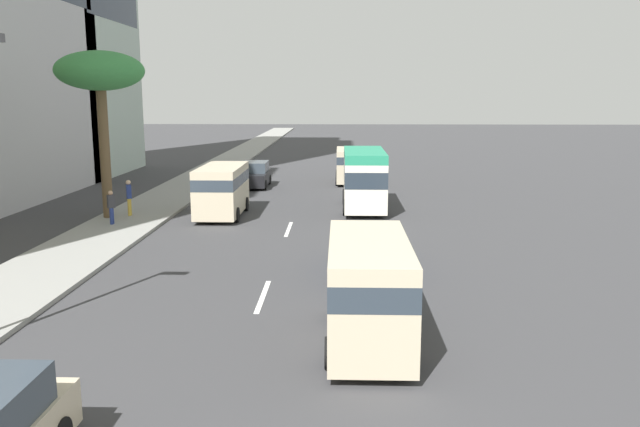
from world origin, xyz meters
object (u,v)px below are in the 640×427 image
(minibus_lead, at_px, (364,177))
(pedestrian_by_tree, at_px, (129,196))
(van_fourth, at_px, (351,163))
(car_fifth, at_px, (372,250))
(pedestrian_near_lamp, at_px, (111,206))
(car_sixth, at_px, (255,175))
(palm_tree, at_px, (100,74))
(van_third, at_px, (222,188))
(van_second, at_px, (369,285))

(minibus_lead, xyz_separation_m, pedestrian_by_tree, (-2.96, 11.72, -0.59))
(van_fourth, distance_m, car_fifth, 22.78)
(pedestrian_near_lamp, height_order, pedestrian_by_tree, pedestrian_by_tree)
(car_sixth, relative_size, palm_tree, 0.54)
(van_third, bearing_deg, car_fifth, 35.18)
(van_fourth, bearing_deg, palm_tree, 138.99)
(car_fifth, xyz_separation_m, car_sixth, (20.60, 6.82, 0.03))
(van_third, bearing_deg, van_second, 21.78)
(van_third, bearing_deg, van_fourth, 152.11)
(van_second, distance_m, pedestrian_near_lamp, 17.76)
(van_second, xyz_separation_m, pedestrian_by_tree, (15.87, 11.14, -0.34))
(van_second, relative_size, car_sixth, 1.21)
(pedestrian_near_lamp, bearing_deg, palm_tree, -103.07)
(van_second, bearing_deg, minibus_lead, -1.75)
(van_third, relative_size, car_sixth, 1.22)
(car_fifth, bearing_deg, car_sixth, 18.33)
(van_fourth, bearing_deg, pedestrian_near_lamp, 144.04)
(van_second, relative_size, car_fifth, 1.13)
(van_third, height_order, palm_tree, palm_tree)
(van_fourth, bearing_deg, car_fifth, -179.12)
(van_third, distance_m, palm_tree, 7.84)
(van_third, relative_size, car_fifth, 1.14)
(van_third, bearing_deg, palm_tree, -77.18)
(minibus_lead, distance_m, palm_tree, 14.10)
(car_fifth, xyz_separation_m, pedestrian_by_tree, (9.27, 11.57, 0.38))
(pedestrian_near_lamp, bearing_deg, pedestrian_by_tree, -131.15)
(palm_tree, bearing_deg, car_fifth, -125.24)
(car_fifth, bearing_deg, van_third, 35.18)
(van_second, bearing_deg, pedestrian_by_tree, 35.08)
(car_fifth, height_order, pedestrian_near_lamp, pedestrian_near_lamp)
(van_fourth, relative_size, car_fifth, 1.09)
(van_second, height_order, van_third, van_second)
(minibus_lead, relative_size, van_fourth, 1.26)
(car_fifth, bearing_deg, van_fourth, 0.88)
(van_third, height_order, pedestrian_by_tree, van_third)
(van_fourth, xyz_separation_m, pedestrian_near_lamp, (-15.65, 11.35, -0.35))
(van_fourth, distance_m, palm_tree, 19.33)
(car_fifth, bearing_deg, palm_tree, 54.76)
(car_fifth, xyz_separation_m, palm_tree, (8.82, 12.48, 6.25))
(minibus_lead, distance_m, car_fifth, 12.27)
(van_second, xyz_separation_m, van_fourth, (29.37, -0.08, -0.13))
(car_sixth, xyz_separation_m, pedestrian_near_lamp, (-13.48, 4.88, 0.22))
(pedestrian_near_lamp, distance_m, palm_tree, 6.28)
(van_second, distance_m, car_sixth, 27.95)
(minibus_lead, height_order, car_sixth, minibus_lead)
(van_second, bearing_deg, car_fifth, -3.74)
(van_third, distance_m, car_sixth, 10.58)
(van_third, height_order, car_fifth, van_third)
(van_fourth, relative_size, palm_tree, 0.62)
(car_sixth, bearing_deg, car_fifth, 18.33)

